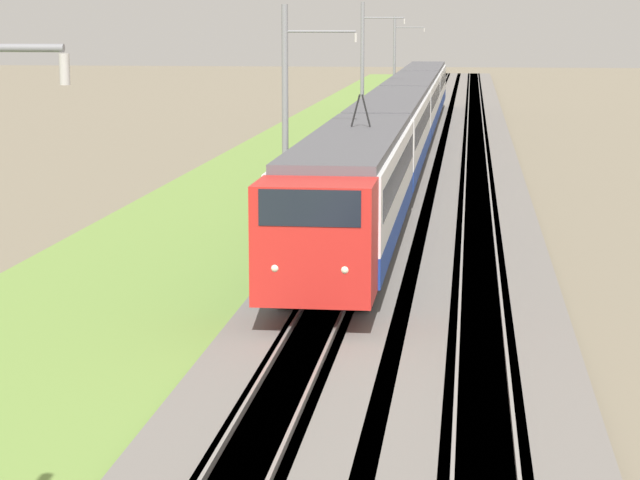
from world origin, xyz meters
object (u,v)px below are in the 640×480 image
(catenary_mast_mid, at_px, (287,121))
(catenary_mast_distant, at_px, (395,63))
(passenger_train, at_px, (403,116))
(catenary_mast_far, at_px, (363,75))

(catenary_mast_mid, height_order, catenary_mast_distant, catenary_mast_mid)
(passenger_train, bearing_deg, catenary_mast_far, -150.99)
(catenary_mast_mid, bearing_deg, catenary_mast_distant, -0.00)
(catenary_mast_far, distance_m, catenary_mast_distant, 30.40)
(catenary_mast_mid, xyz_separation_m, catenary_mast_distant, (60.80, -0.00, -0.13))
(catenary_mast_mid, relative_size, catenary_mast_distant, 1.03)
(passenger_train, height_order, catenary_mast_far, catenary_mast_far)
(catenary_mast_mid, height_order, catenary_mast_far, catenary_mast_far)
(catenary_mast_far, bearing_deg, passenger_train, -150.99)
(passenger_train, distance_m, catenary_mast_mid, 25.92)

